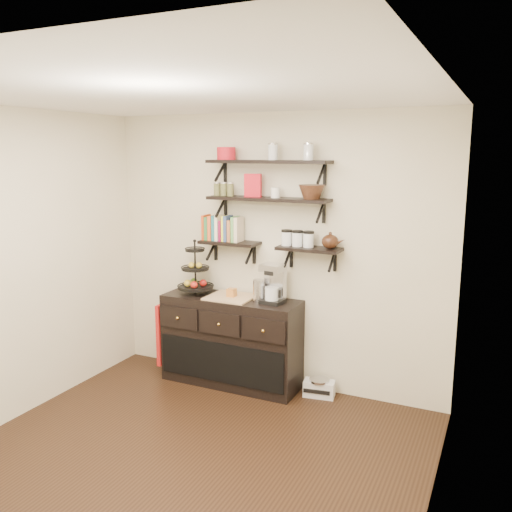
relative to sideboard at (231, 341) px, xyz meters
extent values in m
plane|color=black|center=(0.35, -1.51, -0.45)|extent=(3.50, 3.50, 0.00)
cube|color=white|center=(0.35, -1.51, 2.25)|extent=(3.50, 3.50, 0.02)
cube|color=beige|center=(0.35, 0.24, 0.90)|extent=(3.50, 0.02, 2.70)
cube|color=beige|center=(2.10, -1.51, 0.90)|extent=(0.02, 3.50, 2.70)
cube|color=black|center=(0.35, 0.10, 1.78)|extent=(1.20, 0.27, 0.03)
cube|color=black|center=(-0.17, 0.22, 1.67)|extent=(0.02, 0.03, 0.20)
cube|color=black|center=(0.87, 0.22, 1.67)|extent=(0.02, 0.03, 0.20)
cube|color=black|center=(0.35, 0.10, 1.43)|extent=(1.20, 0.27, 0.03)
cube|color=black|center=(-0.17, 0.22, 1.32)|extent=(0.02, 0.03, 0.20)
cube|color=black|center=(0.87, 0.22, 1.32)|extent=(0.02, 0.03, 0.20)
cube|color=black|center=(-0.07, 0.11, 0.98)|extent=(0.60, 0.25, 0.03)
cube|color=black|center=(-0.29, 0.22, 0.87)|extent=(0.02, 0.03, 0.20)
cube|color=black|center=(0.15, 0.22, 0.87)|extent=(0.03, 0.03, 0.20)
cube|color=black|center=(0.77, 0.11, 0.98)|extent=(0.60, 0.25, 0.03)
cube|color=black|center=(0.55, 0.22, 0.87)|extent=(0.03, 0.03, 0.20)
cube|color=black|center=(0.99, 0.22, 0.87)|extent=(0.02, 0.03, 0.20)
cube|color=#C14114|center=(-0.33, 0.12, 1.10)|extent=(0.02, 0.15, 0.20)
cube|color=#2D733C|center=(-0.29, 0.12, 1.12)|extent=(0.03, 0.15, 0.24)
cube|color=#E75C26|center=(-0.25, 0.12, 1.10)|extent=(0.04, 0.15, 0.21)
cube|color=#1E6B7A|center=(-0.22, 0.12, 1.12)|extent=(0.03, 0.15, 0.25)
cube|color=#F7EECA|center=(-0.18, 0.12, 1.11)|extent=(0.03, 0.15, 0.22)
cube|color=maroon|center=(-0.14, 0.12, 1.13)|extent=(0.04, 0.15, 0.26)
cube|color=#F1F928|center=(-0.11, 0.12, 1.11)|extent=(0.03, 0.15, 0.23)
cube|color=#334A7A|center=(-0.07, 0.12, 1.10)|extent=(0.03, 0.15, 0.20)
cube|color=#B0673A|center=(-0.03, 0.12, 1.12)|extent=(0.04, 0.15, 0.24)
cube|color=#5FA555|center=(0.01, 0.12, 1.10)|extent=(0.03, 0.15, 0.21)
cube|color=beige|center=(0.05, 0.12, 1.12)|extent=(0.03, 0.15, 0.25)
cylinder|color=silver|center=(0.54, 0.12, 1.06)|extent=(0.10, 0.10, 0.13)
cylinder|color=silver|center=(0.65, 0.12, 1.06)|extent=(0.10, 0.10, 0.13)
cylinder|color=silver|center=(0.76, 0.12, 1.06)|extent=(0.10, 0.10, 0.13)
cube|color=black|center=(0.00, 0.00, 0.00)|extent=(1.40, 0.45, 0.90)
cube|color=tan|center=(0.00, 0.00, 0.46)|extent=(0.45, 0.41, 0.02)
sphere|color=gold|center=(-0.47, -0.25, 0.25)|extent=(0.04, 0.04, 0.04)
sphere|color=gold|center=(0.00, -0.25, 0.25)|extent=(0.04, 0.04, 0.04)
sphere|color=gold|center=(0.47, -0.25, 0.25)|extent=(0.04, 0.04, 0.04)
cylinder|color=black|center=(-0.41, 0.00, 0.71)|extent=(0.02, 0.02, 0.53)
cylinder|color=black|center=(-0.41, 0.00, 0.51)|extent=(0.36, 0.36, 0.01)
cylinder|color=black|center=(-0.41, 0.00, 0.70)|extent=(0.28, 0.28, 0.02)
cylinder|color=black|center=(-0.41, 0.00, 0.90)|extent=(0.19, 0.19, 0.02)
sphere|color=#B21914|center=(-0.34, 0.04, 0.55)|extent=(0.07, 0.07, 0.07)
sphere|color=gold|center=(-0.45, 0.00, 0.74)|extent=(0.06, 0.06, 0.06)
cube|color=#B06928|center=(0.01, 0.00, 0.50)|extent=(0.08, 0.08, 0.08)
cube|color=black|center=(0.45, 0.00, 0.47)|extent=(0.22, 0.21, 0.04)
cube|color=silver|center=(0.45, 0.07, 0.63)|extent=(0.21, 0.09, 0.32)
cube|color=silver|center=(0.45, 0.00, 0.80)|extent=(0.22, 0.21, 0.07)
cylinder|color=silver|center=(0.45, -0.02, 0.55)|extent=(0.14, 0.14, 0.12)
cylinder|color=silver|center=(0.31, -0.02, 0.56)|extent=(0.11, 0.11, 0.22)
cube|color=#B51713|center=(-0.73, -0.10, 0.01)|extent=(0.04, 0.28, 0.65)
cube|color=silver|center=(0.91, 0.08, -0.37)|extent=(0.31, 0.19, 0.16)
cylinder|color=silver|center=(0.91, 0.08, -0.29)|extent=(0.22, 0.22, 0.02)
cube|color=black|center=(0.91, 0.00, -0.37)|extent=(0.25, 0.05, 0.04)
cube|color=red|center=(0.20, 0.10, 1.56)|extent=(0.17, 0.09, 0.22)
cylinder|color=white|center=(0.43, 0.10, 1.50)|extent=(0.09, 0.09, 0.10)
cylinder|color=red|center=(-0.09, 0.10, 1.86)|extent=(0.18, 0.18, 0.12)
camera|label=1|loc=(2.43, -4.60, 1.87)|focal=38.00mm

